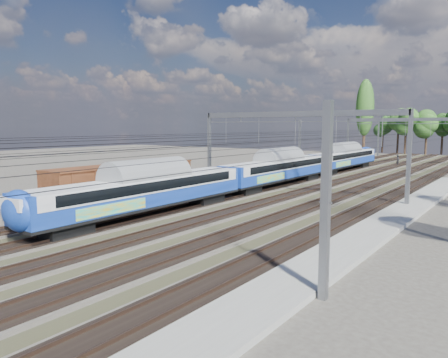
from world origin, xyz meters
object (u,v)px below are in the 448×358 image
Objects in this scene: signal_near at (328,161)px; freight_boxcar at (124,183)px; emu_train at (278,165)px; worker at (398,160)px.

freight_boxcar is at bearing -112.81° from signal_near.
emu_train is at bearing 174.18° from signal_near.
emu_train is 7.52m from signal_near.
emu_train reaches higher than worker.
signal_near is at bearing 57.52° from freight_boxcar.
freight_boxcar is at bearing -102.47° from emu_train.
signal_near is at bearing -178.79° from worker.
freight_boxcar is 7.49× the size of worker.
emu_train is 39.61m from worker.
signal_near reaches higher than emu_train.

